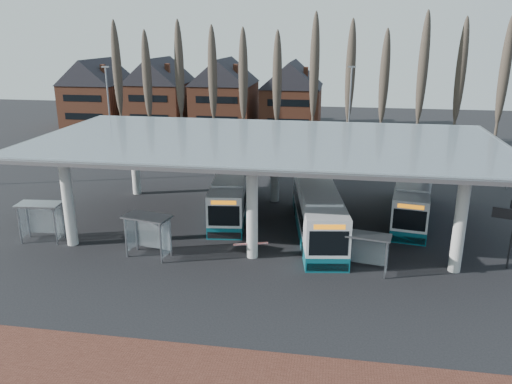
% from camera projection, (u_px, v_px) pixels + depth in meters
% --- Properties ---
extents(ground, '(140.00, 140.00, 0.00)m').
position_uv_depth(ground, '(245.00, 275.00, 28.73)').
color(ground, black).
rests_on(ground, ground).
extents(station_canopy, '(32.00, 16.00, 6.34)m').
position_uv_depth(station_canopy, '(265.00, 148.00, 34.51)').
color(station_canopy, '#BBBBB6').
rests_on(station_canopy, ground).
extents(poplar_row, '(45.10, 1.10, 14.50)m').
position_uv_depth(poplar_row, '(297.00, 74.00, 57.07)').
color(poplar_row, '#473D33').
rests_on(poplar_row, ground).
extents(townhouse_row, '(36.80, 10.30, 12.25)m').
position_uv_depth(townhouse_row, '(192.00, 87.00, 70.69)').
color(townhouse_row, brown).
rests_on(townhouse_row, ground).
extents(lamp_post_a, '(0.80, 0.16, 10.17)m').
position_uv_depth(lamp_post_a, '(110.00, 115.00, 50.54)').
color(lamp_post_a, slate).
rests_on(lamp_post_a, ground).
extents(lamp_post_b, '(0.80, 0.16, 10.17)m').
position_uv_depth(lamp_post_b, '(349.00, 115.00, 50.62)').
color(lamp_post_b, slate).
rests_on(lamp_post_b, ground).
extents(bus_1, '(3.71, 11.44, 3.12)m').
position_uv_depth(bus_1, '(232.00, 193.00, 38.51)').
color(bus_1, silver).
rests_on(bus_1, ground).
extents(bus_2, '(4.38, 12.36, 3.36)m').
position_uv_depth(bus_2, '(317.00, 211.00, 34.30)').
color(bus_2, silver).
rests_on(bus_2, ground).
extents(bus_3, '(4.08, 11.35, 3.09)m').
position_uv_depth(bus_3, '(412.00, 198.00, 37.51)').
color(bus_3, silver).
rests_on(bus_3, ground).
extents(shelter_0, '(2.95, 1.67, 2.63)m').
position_uv_depth(shelter_0, '(41.00, 213.00, 33.03)').
color(shelter_0, gray).
rests_on(shelter_0, ground).
extents(shelter_1, '(3.11, 1.99, 2.67)m').
position_uv_depth(shelter_1, '(149.00, 226.00, 30.68)').
color(shelter_1, gray).
rests_on(shelter_1, ground).
extents(shelter_2, '(2.70, 1.69, 2.33)m').
position_uv_depth(shelter_2, '(368.00, 244.00, 28.68)').
color(shelter_2, gray).
rests_on(shelter_2, ground).
extents(barrier, '(2.08, 0.90, 1.07)m').
position_uv_depth(barrier, '(251.00, 244.00, 30.81)').
color(barrier, black).
rests_on(barrier, ground).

